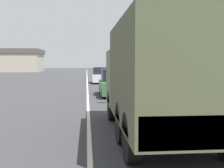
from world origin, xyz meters
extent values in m
plane|color=#38383A|center=(0.00, 40.00, 0.00)|extent=(180.00, 180.00, 0.00)
cube|color=silver|center=(0.00, 40.00, 0.00)|extent=(0.12, 120.00, 0.00)
cube|color=#ADAAA3|center=(4.50, 40.00, 0.06)|extent=(1.80, 120.00, 0.12)
cube|color=#4C7538|center=(8.90, 40.00, 0.01)|extent=(7.00, 120.00, 0.02)
cube|color=#606647|center=(1.95, 13.48, 1.57)|extent=(2.45, 1.90, 2.00)
cube|color=#4C5138|center=(1.95, 10.08, 1.86)|extent=(2.45, 4.89, 2.58)
cube|color=#606647|center=(1.95, 7.69, 0.92)|extent=(2.33, 0.10, 0.60)
cube|color=red|center=(1.03, 7.67, 1.12)|extent=(0.12, 0.06, 0.12)
cylinder|color=black|center=(0.88, 13.38, 0.54)|extent=(0.30, 1.09, 1.09)
cylinder|color=black|center=(3.03, 13.38, 0.54)|extent=(0.30, 1.09, 1.09)
cylinder|color=black|center=(0.88, 8.86, 0.54)|extent=(0.30, 1.09, 1.09)
cylinder|color=black|center=(0.88, 10.33, 0.54)|extent=(0.30, 1.09, 1.09)
cylinder|color=black|center=(3.03, 10.33, 0.54)|extent=(0.30, 1.09, 1.09)
cube|color=#336B3D|center=(1.79, 21.28, 0.56)|extent=(1.94, 4.31, 0.77)
cube|color=black|center=(1.79, 21.37, 1.34)|extent=(1.71, 1.94, 0.78)
cylinder|color=black|center=(0.91, 22.66, 0.32)|extent=(0.20, 0.64, 0.64)
cylinder|color=black|center=(2.66, 22.66, 0.32)|extent=(0.20, 0.64, 0.64)
cylinder|color=black|center=(0.91, 19.90, 0.32)|extent=(0.20, 0.64, 0.64)
cylinder|color=black|center=(2.66, 19.90, 0.32)|extent=(0.20, 0.64, 0.64)
cube|color=silver|center=(1.45, 33.03, 0.55)|extent=(1.87, 4.07, 0.75)
cube|color=black|center=(1.45, 33.11, 1.31)|extent=(1.65, 1.83, 0.76)
cylinder|color=black|center=(0.62, 34.33, 0.32)|extent=(0.20, 0.64, 0.64)
cylinder|color=black|center=(2.29, 34.33, 0.32)|extent=(0.20, 0.64, 0.64)
cylinder|color=black|center=(0.62, 31.73, 0.32)|extent=(0.20, 0.64, 0.64)
cylinder|color=black|center=(2.29, 31.73, 0.32)|extent=(0.20, 0.64, 0.64)
cylinder|color=gray|center=(4.75, 14.84, 4.20)|extent=(0.14, 0.14, 8.16)
cylinder|color=brown|center=(8.15, 20.10, 2.74)|extent=(0.32, 0.32, 5.44)
cube|color=#B2A893|center=(-18.56, 76.01, 2.24)|extent=(13.82, 11.14, 4.49)
cube|color=#514C47|center=(-18.56, 76.01, 5.05)|extent=(14.37, 11.58, 1.12)
camera|label=1|loc=(-0.06, 3.11, 2.10)|focal=45.00mm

